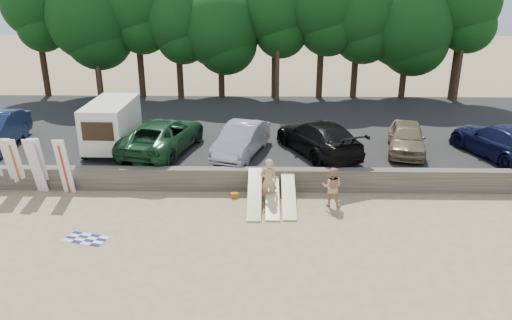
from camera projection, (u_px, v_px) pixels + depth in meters
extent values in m
plane|color=tan|center=(233.00, 221.00, 19.24)|extent=(120.00, 120.00, 0.00)
cube|color=#6B6356|center=(237.00, 179.00, 21.87)|extent=(44.00, 0.50, 1.00)
cube|color=#282828|center=(244.00, 131.00, 28.93)|extent=(44.00, 14.50, 0.70)
cylinder|color=#382616|center=(44.00, 66.00, 34.96)|extent=(0.44, 0.44, 4.22)
sphere|color=#154A19|center=(35.00, 5.00, 33.51)|extent=(4.41, 4.41, 4.41)
cylinder|color=#382616|center=(98.00, 70.00, 34.98)|extent=(0.44, 0.44, 3.75)
sphere|color=#154A19|center=(92.00, 16.00, 33.68)|extent=(6.21, 6.21, 6.21)
cylinder|color=#382616|center=(141.00, 66.00, 34.84)|extent=(0.44, 0.44, 4.25)
sphere|color=#154A19|center=(136.00, 4.00, 33.37)|extent=(4.87, 4.87, 4.87)
cylinder|color=#382616|center=(180.00, 71.00, 34.83)|extent=(0.44, 0.44, 3.66)
sphere|color=#154A19|center=(177.00, 18.00, 33.56)|extent=(4.81, 4.81, 4.81)
cylinder|color=#382616|center=(221.00, 73.00, 34.90)|extent=(0.44, 0.44, 3.30)
sphere|color=#154A19|center=(220.00, 26.00, 33.76)|extent=(5.66, 5.66, 5.66)
cylinder|color=#382616|center=(275.00, 69.00, 34.71)|extent=(0.44, 0.44, 4.01)
sphere|color=#154A19|center=(275.00, 10.00, 33.32)|extent=(4.79, 4.79, 4.79)
cylinder|color=#382616|center=(320.00, 67.00, 34.42)|extent=(0.44, 0.44, 4.36)
sphere|color=#154A19|center=(323.00, 2.00, 32.92)|extent=(5.38, 5.38, 5.38)
cylinder|color=#382616|center=(355.00, 69.00, 34.61)|extent=(0.44, 0.44, 3.96)
sphere|color=#154A19|center=(359.00, 11.00, 33.25)|extent=(5.58, 5.58, 5.58)
cylinder|color=#382616|center=(403.00, 73.00, 34.55)|extent=(0.44, 0.44, 3.45)
sphere|color=#154A19|center=(409.00, 23.00, 33.35)|extent=(6.15, 6.15, 6.15)
cylinder|color=#382616|center=(455.00, 68.00, 33.92)|extent=(0.44, 0.44, 4.38)
sphere|color=#154A19|center=(464.00, 2.00, 32.40)|extent=(4.71, 4.71, 4.71)
cylinder|color=#473321|center=(94.00, 34.00, 32.54)|extent=(0.26, 0.26, 9.00)
cylinder|color=#473321|center=(278.00, 35.00, 32.32)|extent=(0.26, 0.26, 9.00)
cylinder|color=#473321|center=(464.00, 35.00, 32.11)|extent=(0.26, 0.26, 9.00)
cube|color=silver|center=(111.00, 123.00, 24.31)|extent=(2.02, 3.90, 2.12)
cube|color=black|center=(97.00, 132.00, 22.43)|extent=(1.45, 0.07, 0.87)
cylinder|color=black|center=(84.00, 153.00, 23.57)|extent=(0.21, 0.64, 0.64)
cylinder|color=black|center=(127.00, 153.00, 23.48)|extent=(0.21, 0.64, 0.64)
cylinder|color=black|center=(102.00, 136.00, 25.91)|extent=(0.21, 0.64, 0.64)
cylinder|color=black|center=(140.00, 137.00, 25.82)|extent=(0.21, 0.64, 0.64)
imported|color=#163D20|center=(163.00, 136.00, 24.41)|extent=(3.88, 6.27, 1.62)
imported|color=#A4A6AA|center=(241.00, 140.00, 24.01)|extent=(2.86, 4.84, 1.51)
imported|color=black|center=(318.00, 137.00, 24.15)|extent=(4.43, 6.08, 1.64)
imported|color=#7A6B4D|center=(407.00, 138.00, 24.38)|extent=(2.61, 4.53, 1.45)
imported|color=black|center=(501.00, 141.00, 23.62)|extent=(3.81, 5.94, 1.60)
cube|color=white|center=(12.00, 164.00, 21.41)|extent=(0.52, 0.68, 2.54)
cube|color=white|center=(16.00, 165.00, 21.37)|extent=(0.60, 0.81, 2.52)
cube|color=white|center=(35.00, 166.00, 21.22)|extent=(0.60, 0.69, 2.55)
cube|color=white|center=(39.00, 165.00, 21.38)|extent=(0.53, 0.62, 2.56)
cube|color=white|center=(64.00, 167.00, 21.13)|extent=(0.51, 0.56, 2.56)
cube|color=beige|center=(255.00, 194.00, 20.27)|extent=(0.56, 2.82, 1.14)
cube|color=beige|center=(272.00, 196.00, 20.42)|extent=(0.56, 2.92, 0.81)
cube|color=beige|center=(289.00, 195.00, 20.42)|extent=(0.56, 2.89, 0.95)
imported|color=tan|center=(269.00, 181.00, 20.45)|extent=(0.75, 0.53, 1.96)
imported|color=tan|center=(332.00, 187.00, 20.24)|extent=(0.94, 0.81, 1.68)
cube|color=#268D50|center=(264.00, 195.00, 21.11)|extent=(0.44, 0.38, 0.32)
cube|color=#C16316|center=(234.00, 195.00, 21.24)|extent=(0.36, 0.32, 0.22)
plane|color=white|center=(86.00, 239.00, 17.97)|extent=(1.85, 1.85, 0.00)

